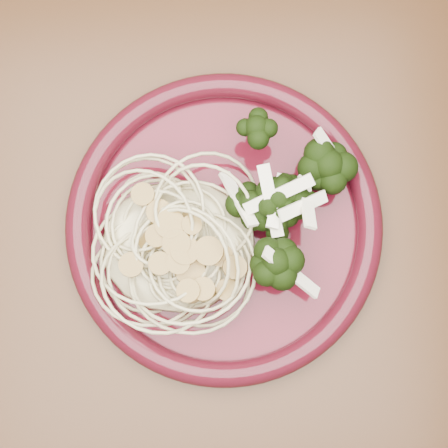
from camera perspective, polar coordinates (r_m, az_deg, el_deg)
name	(u,v)px	position (r m, az deg, el deg)	size (l,w,h in m)	color
dining_table	(291,195)	(0.75, 6.15, 2.63)	(1.20, 0.80, 0.75)	#472814
dinner_plate	(224,225)	(0.63, 0.00, -0.12)	(0.41, 0.41, 0.03)	#460B16
spaghetti_pile	(177,244)	(0.61, -4.30, -1.82)	(0.15, 0.13, 0.03)	beige
scallop_cluster	(174,238)	(0.57, -4.60, -1.32)	(0.14, 0.14, 0.05)	#AA8944
broccoli_pile	(282,196)	(0.61, 5.28, 2.54)	(0.10, 0.16, 0.06)	black
onion_garnish	(285,189)	(0.58, 5.60, 3.23)	(0.07, 0.11, 0.06)	white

